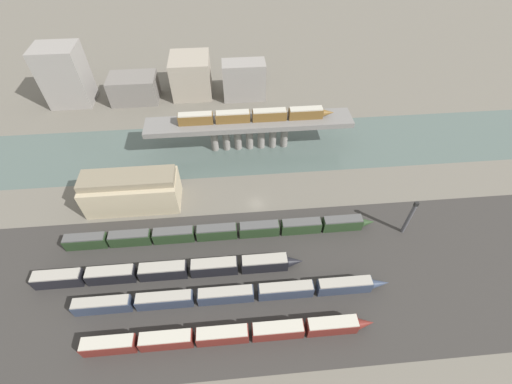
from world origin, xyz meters
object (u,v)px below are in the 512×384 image
at_px(train_yard_far, 169,270).
at_px(train_yard_outer, 221,232).
at_px(train_on_bridge, 255,116).
at_px(warehouse_building, 132,191).
at_px(train_yard_mid, 232,295).
at_px(signal_tower, 409,218).
at_px(train_yard_near, 228,335).

height_order(train_yard_far, train_yard_outer, train_yard_far).
relative_size(train_on_bridge, warehouse_building, 1.91).
bearing_deg(train_yard_mid, signal_tower, 18.16).
bearing_deg(train_yard_mid, train_yard_near, -96.57).
distance_m(train_yard_mid, train_yard_far, 16.49).
bearing_deg(signal_tower, train_on_bridge, 133.49).
relative_size(train_yard_far, warehouse_building, 2.49).
distance_m(warehouse_building, signal_tower, 74.28).
relative_size(train_yard_mid, train_yard_outer, 0.89).
distance_m(train_yard_far, warehouse_building, 26.80).
bearing_deg(train_yard_mid, train_yard_far, 153.19).
distance_m(train_yard_mid, signal_tower, 48.76).
distance_m(train_yard_outer, signal_tower, 48.48).
xyz_separation_m(train_yard_mid, train_yard_outer, (-2.07, 17.72, 0.02)).
height_order(train_on_bridge, train_yard_mid, train_on_bridge).
distance_m(train_yard_outer, warehouse_building, 28.01).
bearing_deg(train_yard_far, train_yard_outer, 39.12).
bearing_deg(train_yard_far, signal_tower, 7.22).
bearing_deg(train_yard_far, train_yard_near, -49.92).
height_order(train_yard_outer, warehouse_building, warehouse_building).
bearing_deg(train_yard_far, train_on_bridge, 61.81).
height_order(train_on_bridge, train_yard_near, train_on_bridge).
xyz_separation_m(train_yard_mid, warehouse_building, (-26.29, 31.38, 3.35)).
bearing_deg(train_yard_near, warehouse_building, 122.14).
relative_size(train_yard_far, train_yard_outer, 0.79).
relative_size(train_yard_mid, warehouse_building, 2.80).
relative_size(train_yard_near, signal_tower, 5.20).
relative_size(train_on_bridge, signal_tower, 4.14).
height_order(train_yard_near, signal_tower, signal_tower).
distance_m(train_yard_near, train_yard_outer, 26.58).
height_order(train_on_bridge, warehouse_building, train_on_bridge).
bearing_deg(signal_tower, train_yard_near, -153.06).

